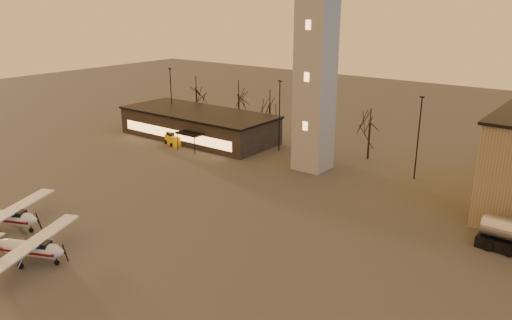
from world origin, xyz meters
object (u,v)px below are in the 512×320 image
Objects in this scene: terminal at (198,125)px; cessna_rear at (10,220)px; service_cart at (173,140)px; control_tower at (317,39)px; cessna_front at (33,251)px.

cessna_rear is (8.98, -34.96, -1.12)m from terminal.
control_tower is at bearing 26.18° from service_cart.
terminal reaches higher than service_cart.
terminal is at bearing 174.85° from control_tower.
cessna_front reaches higher than service_cart.
terminal is 36.11m from cessna_rear.
control_tower is 38.60m from cessna_rear.
cessna_rear is 3.19× the size of service_cart.
cessna_rear is at bearing -111.55° from control_tower.
terminal is 40.41m from cessna_front.
terminal is at bearing 80.50° from cessna_rear.
control_tower is 9.77× the size of service_cart.
control_tower is 3.19× the size of cessna_front.
service_cart is at bearing -172.46° from control_tower.
control_tower is 1.28× the size of terminal.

